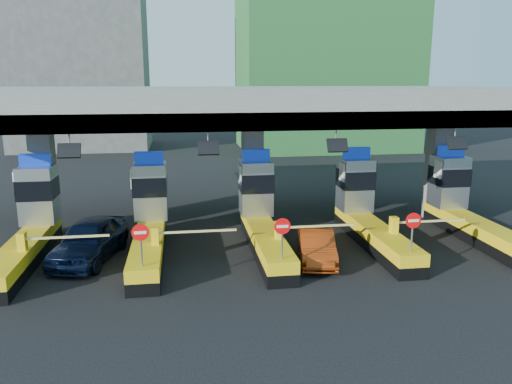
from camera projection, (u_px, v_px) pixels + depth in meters
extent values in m
plane|color=black|center=(262.00, 245.00, 22.87)|extent=(120.00, 120.00, 0.00)
cube|color=slate|center=(252.00, 104.00, 24.38)|extent=(28.00, 12.00, 1.50)
cube|color=#4C4C49|center=(273.00, 121.00, 18.97)|extent=(28.00, 0.60, 0.70)
cube|color=slate|center=(44.00, 180.00, 23.71)|extent=(1.00, 1.00, 5.50)
cube|color=slate|center=(252.00, 174.00, 25.16)|extent=(1.00, 1.00, 5.50)
cube|color=slate|center=(438.00, 169.00, 26.61)|extent=(1.00, 1.00, 5.50)
cylinder|color=slate|center=(69.00, 140.00, 18.02)|extent=(0.06, 0.06, 0.50)
cube|color=black|center=(69.00, 151.00, 17.90)|extent=(0.80, 0.38, 0.54)
cylinder|color=slate|center=(208.00, 138.00, 18.74)|extent=(0.06, 0.06, 0.50)
cube|color=black|center=(208.00, 148.00, 18.63)|extent=(0.80, 0.38, 0.54)
cylinder|color=slate|center=(336.00, 136.00, 19.47)|extent=(0.06, 0.06, 0.50)
cube|color=black|center=(337.00, 145.00, 19.35)|extent=(0.80, 0.38, 0.54)
cylinder|color=slate|center=(455.00, 134.00, 20.19)|extent=(0.06, 0.06, 0.50)
cube|color=black|center=(457.00, 143.00, 20.08)|extent=(0.80, 0.38, 0.54)
cube|color=black|center=(25.00, 258.00, 20.40)|extent=(1.20, 8.00, 0.50)
cube|color=#E5B70C|center=(23.00, 247.00, 20.29)|extent=(1.20, 8.00, 0.50)
cube|color=#9EA3A8|center=(38.00, 194.00, 22.65)|extent=(1.50, 1.50, 2.60)
cube|color=black|center=(38.00, 188.00, 22.56)|extent=(1.56, 1.56, 0.90)
cube|color=#0C2DBF|center=(35.00, 160.00, 22.30)|extent=(1.30, 0.35, 0.55)
cube|color=white|center=(16.00, 181.00, 22.09)|extent=(0.06, 0.70, 0.90)
cube|color=#E5B70C|center=(22.00, 242.00, 19.05)|extent=(0.30, 0.35, 0.70)
cube|color=white|center=(67.00, 237.00, 19.27)|extent=(3.20, 0.08, 0.08)
cube|color=black|center=(149.00, 252.00, 21.12)|extent=(1.20, 8.00, 0.50)
cube|color=#E5B70C|center=(149.00, 241.00, 21.01)|extent=(1.20, 8.00, 0.50)
cube|color=#9EA3A8|center=(151.00, 191.00, 23.37)|extent=(1.50, 1.50, 2.60)
cube|color=black|center=(150.00, 185.00, 23.29)|extent=(1.56, 1.56, 0.90)
cube|color=#0C2DBF|center=(149.00, 157.00, 23.02)|extent=(1.30, 0.35, 0.55)
cube|color=white|center=(132.00, 178.00, 22.81)|extent=(0.06, 0.70, 0.90)
cylinder|color=slate|center=(141.00, 249.00, 17.34)|extent=(0.07, 0.07, 1.30)
cylinder|color=red|center=(140.00, 232.00, 17.18)|extent=(0.60, 0.04, 0.60)
cube|color=white|center=(140.00, 233.00, 17.16)|extent=(0.42, 0.02, 0.10)
cube|color=#E5B70C|center=(155.00, 236.00, 19.77)|extent=(0.30, 0.35, 0.70)
cube|color=white|center=(197.00, 231.00, 19.99)|extent=(3.20, 0.08, 0.08)
cube|color=black|center=(265.00, 246.00, 21.85)|extent=(1.20, 8.00, 0.50)
cube|color=#E5B70C|center=(265.00, 236.00, 21.74)|extent=(1.20, 8.00, 0.50)
cube|color=#9EA3A8|center=(256.00, 187.00, 24.10)|extent=(1.50, 1.50, 2.60)
cube|color=black|center=(256.00, 181.00, 24.01)|extent=(1.56, 1.56, 0.90)
cube|color=#0C2DBF|center=(256.00, 155.00, 23.75)|extent=(1.30, 0.35, 0.55)
cube|color=white|center=(240.00, 175.00, 23.54)|extent=(0.06, 0.70, 0.90)
cylinder|color=slate|center=(282.00, 242.00, 18.07)|extent=(0.07, 0.07, 1.30)
cylinder|color=red|center=(282.00, 226.00, 17.91)|extent=(0.60, 0.04, 0.60)
cube|color=white|center=(283.00, 226.00, 17.88)|extent=(0.42, 0.02, 0.10)
cube|color=#E5B70C|center=(279.00, 230.00, 20.50)|extent=(0.30, 0.35, 0.70)
cube|color=white|center=(318.00, 226.00, 20.72)|extent=(3.20, 0.08, 0.08)
cube|color=black|center=(374.00, 241.00, 22.57)|extent=(1.20, 8.00, 0.50)
cube|color=#E5B70C|center=(375.00, 231.00, 22.46)|extent=(1.20, 8.00, 0.50)
cube|color=#9EA3A8|center=(355.00, 184.00, 24.82)|extent=(1.50, 1.50, 2.60)
cube|color=black|center=(355.00, 178.00, 24.74)|extent=(1.56, 1.56, 0.90)
cube|color=#0C2DBF|center=(356.00, 153.00, 24.47)|extent=(1.30, 0.35, 0.55)
cube|color=white|center=(342.00, 172.00, 24.26)|extent=(0.06, 0.70, 0.90)
cylinder|color=slate|center=(412.00, 236.00, 18.79)|extent=(0.07, 0.07, 1.30)
cylinder|color=red|center=(413.00, 221.00, 18.63)|extent=(0.60, 0.04, 0.60)
cube|color=white|center=(414.00, 221.00, 18.61)|extent=(0.42, 0.02, 0.10)
cube|color=#E5B70C|center=(394.00, 225.00, 21.23)|extent=(0.30, 0.35, 0.70)
cube|color=white|center=(430.00, 221.00, 21.44)|extent=(3.20, 0.08, 0.08)
cube|color=black|center=(476.00, 236.00, 23.30)|extent=(1.20, 8.00, 0.50)
cube|color=#E5B70C|center=(477.00, 226.00, 23.19)|extent=(1.20, 8.00, 0.50)
cube|color=#9EA3A8|center=(449.00, 181.00, 25.55)|extent=(1.50, 1.50, 2.60)
cube|color=black|center=(449.00, 176.00, 25.46)|extent=(1.56, 1.56, 0.90)
cube|color=#0C2DBF|center=(451.00, 151.00, 25.20)|extent=(1.30, 0.35, 0.55)
cube|color=white|center=(438.00, 169.00, 24.99)|extent=(0.06, 0.70, 0.90)
cube|color=#E5B70C|center=(501.00, 220.00, 21.95)|extent=(0.30, 0.35, 0.70)
cube|color=#1E5926|center=(326.00, 15.00, 52.39)|extent=(18.00, 12.00, 28.00)
cube|color=#4C4C49|center=(80.00, 64.00, 53.58)|extent=(14.00, 10.00, 18.00)
imported|color=black|center=(90.00, 240.00, 20.85)|extent=(3.13, 5.37, 1.72)
imported|color=#8C2D0A|center=(317.00, 246.00, 20.69)|extent=(2.09, 4.18, 1.32)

